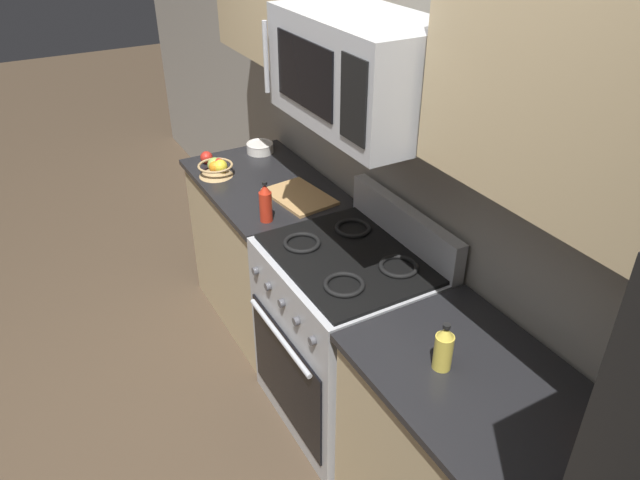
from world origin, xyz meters
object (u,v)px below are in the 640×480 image
Objects in this scene: fruit_basket at (216,168)px; prep_bowl at (260,147)px; apple_loose at (207,157)px; cutting_board at (300,197)px; utensil_crock at (612,423)px; bottle_oil at (444,348)px; range_oven at (347,336)px; microwave at (361,71)px; bottle_hot_sauce at (266,203)px.

prep_bowl is at bearing 117.36° from fruit_basket.
prep_bowl is (0.01, 0.33, -0.00)m from apple_loose.
cutting_board is 0.64m from prep_bowl.
bottle_oil is at bearing -156.13° from utensil_crock.
prep_bowl is (-1.25, 0.14, 0.47)m from range_oven.
fruit_basket is 1.21× the size of prep_bowl.
microwave is at bearing -4.42° from cutting_board.
microwave reaches higher than cutting_board.
utensil_crock is at bearing 10.49° from bottle_hot_sauce.
range_oven is 0.74m from bottle_hot_sauce.
cutting_board is (-0.61, 0.08, 0.44)m from range_oven.
range_oven is 1.25m from microwave.
range_oven is at bearing -89.96° from microwave.
bottle_hot_sauce is (-0.48, -0.20, -0.72)m from microwave.
apple_loose is at bearing -171.30° from range_oven.
utensil_crock is (1.21, 0.14, 0.53)m from range_oven.
bottle_hot_sauce is (0.13, -0.25, 0.09)m from cutting_board.
bottle_oil is 1.99m from prep_bowl.
fruit_basket reaches higher than cutting_board.
bottle_oil reaches higher than range_oven.
bottle_hot_sauce reaches higher than bottle_oil.
utensil_crock is at bearing 5.34° from microwave.
fruit_basket is 0.59m from bottle_hot_sauce.
apple_loose is 0.70m from cutting_board.
apple_loose is (-2.47, -0.33, -0.05)m from utensil_crock.
utensil_crock is at bearing 23.87° from bottle_oil.
range_oven is 0.89m from bottle_oil.
cutting_board is at bearing 117.64° from bottle_hot_sauce.
apple_loose is 0.20× the size of cutting_board.
apple_loose is (-0.18, 0.01, -0.01)m from fruit_basket.
microwave is 1.34m from fruit_basket.
utensil_crock is 1.87× the size of bottle_oil.
microwave is 3.62× the size of bottle_hot_sauce.
fruit_basket is 0.53× the size of cutting_board.
bottle_hot_sauce is (-0.48, -0.17, 0.53)m from range_oven.
prep_bowl is at bearing 173.58° from range_oven.
cutting_board is at bearing 30.87° from fruit_basket.
fruit_basket is 1.80m from bottle_oil.
range_oven is 0.76m from cutting_board.
bottle_hot_sauce is at bearing -175.39° from bottle_oil.
microwave reaches higher than range_oven.
utensil_crock reaches higher than range_oven.
microwave is 2.16× the size of utensil_crock.
microwave is 1.50m from apple_loose.
microwave reaches higher than utensil_crock.
bottle_oil is (-0.49, -0.22, -0.01)m from utensil_crock.
bottle_oil reaches higher than prep_bowl.
cutting_board is at bearing -5.86° from prep_bowl.
range_oven reaches higher than prep_bowl.
fruit_basket is (-1.07, -0.23, -0.77)m from microwave.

